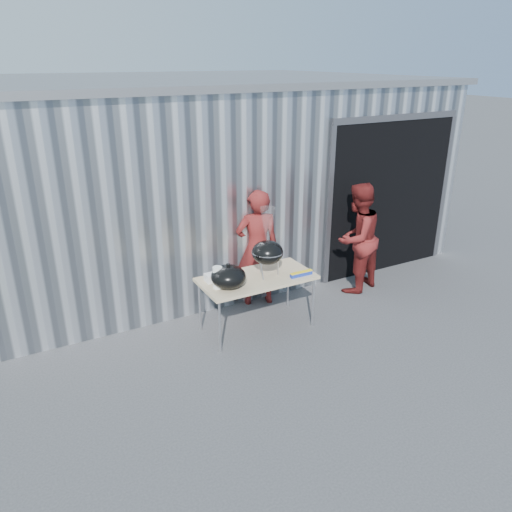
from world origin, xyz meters
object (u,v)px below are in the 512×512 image
kettle_grill (268,246)px  person_cook (257,248)px  person_bystander (357,238)px  folding_table (257,280)px

kettle_grill → person_cook: bearing=71.3°
kettle_grill → person_bystander: person_bystander is taller
person_cook → person_bystander: bearing=-176.0°
folding_table → person_cook: size_ratio=0.87×
kettle_grill → person_cook: (0.24, 0.70, -0.31)m
folding_table → person_bystander: (1.93, 0.33, 0.14)m
person_cook → person_bystander: person_cook is taller
folding_table → person_cook: bearing=60.6°
kettle_grill → person_cook: size_ratio=0.54×
folding_table → kettle_grill: 0.48m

